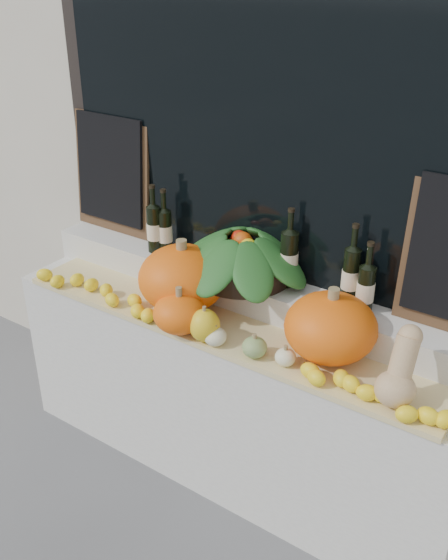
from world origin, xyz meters
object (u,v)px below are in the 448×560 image
(pumpkin_left, at_px, (183,278))
(produce_bowl, at_px, (242,255))
(butternut_squash, at_px, (399,374))
(wine_bottle_tall, at_px, (289,258))
(pumpkin_right, at_px, (331,327))

(pumpkin_left, relative_size, produce_bowl, 0.58)
(butternut_squash, xyz_separation_m, produce_bowl, (-0.88, 0.31, 0.12))
(wine_bottle_tall, bearing_deg, pumpkin_right, -35.08)
(pumpkin_right, height_order, butternut_squash, butternut_squash)
(pumpkin_left, xyz_separation_m, produce_bowl, (0.20, 0.20, 0.09))
(butternut_squash, height_order, produce_bowl, produce_bowl)
(pumpkin_left, distance_m, wine_bottle_tall, 0.50)
(pumpkin_left, bearing_deg, butternut_squash, -5.54)
(butternut_squash, height_order, wine_bottle_tall, wine_bottle_tall)
(pumpkin_right, distance_m, butternut_squash, 0.36)
(produce_bowl, bearing_deg, pumpkin_right, -18.70)
(pumpkin_left, bearing_deg, pumpkin_right, 1.39)
(pumpkin_left, height_order, butternut_squash, pumpkin_left)
(pumpkin_right, xyz_separation_m, produce_bowl, (-0.55, 0.18, 0.11))
(pumpkin_left, relative_size, pumpkin_right, 1.08)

